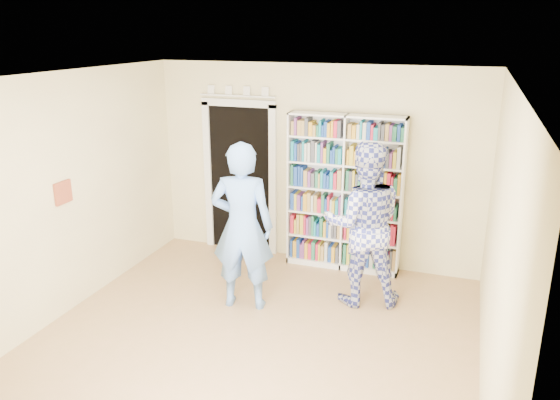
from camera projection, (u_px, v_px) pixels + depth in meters
name	position (u px, v px, depth m)	size (l,w,h in m)	color
floor	(245.00, 351.00, 5.54)	(5.00, 5.00, 0.00)	#A68150
ceiling	(239.00, 80.00, 4.72)	(5.00, 5.00, 0.00)	white
wall_back	(315.00, 166.00, 7.38)	(4.50, 4.50, 0.00)	#F4E9A8
wall_left	(49.00, 202.00, 5.84)	(5.00, 5.00, 0.00)	#F4E9A8
wall_right	(498.00, 258.00, 4.42)	(5.00, 5.00, 0.00)	#F4E9A8
bookshelf	(345.00, 193.00, 7.18)	(1.52, 0.29, 2.09)	white
doorway	(240.00, 171.00, 7.76)	(1.10, 0.08, 2.43)	black
wall_art	(63.00, 192.00, 6.00)	(0.03, 0.25, 0.25)	maroon
man_blue	(242.00, 227.00, 6.17)	(0.72, 0.47, 1.96)	#6797E6
man_plaid	(363.00, 224.00, 6.28)	(0.94, 0.74, 1.94)	#323A99
paper_sheet	(369.00, 238.00, 6.10)	(0.19, 0.01, 0.26)	white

